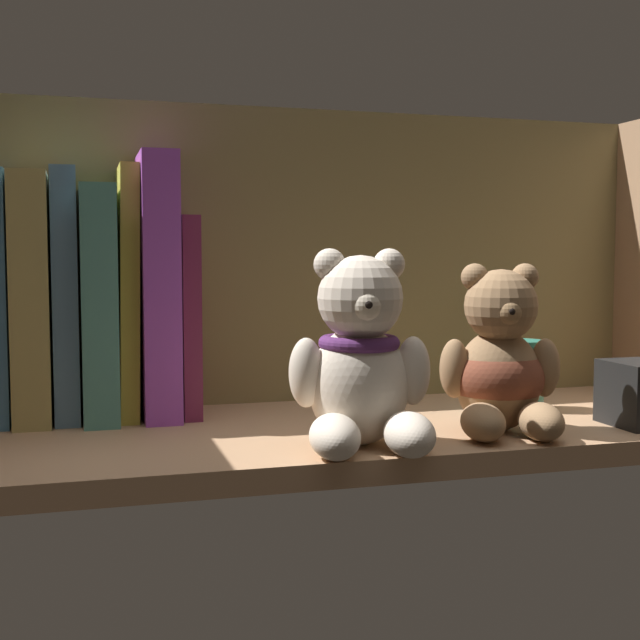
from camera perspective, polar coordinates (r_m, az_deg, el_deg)
name	(u,v)px	position (r cm, az deg, el deg)	size (l,w,h in cm)	color
shelf_board	(355,435)	(77.20, 2.40, -7.78)	(72.64, 26.67, 2.00)	#A87F5B
shelf_back_panel	(314,266)	(88.80, -0.42, 3.70)	(75.04, 1.20, 32.39)	olive
book_2	(32,298)	(81.81, -18.95, 1.39)	(3.30, 11.39, 22.65)	tan
book_3	(66,295)	(81.70, -16.86, 1.61)	(2.22, 9.98, 23.14)	#5B84A9
book_4	(98,303)	(81.75, -14.80, 1.10)	(3.15, 13.28, 21.57)	teal
book_5	(127,293)	(81.80, -12.95, 1.82)	(1.70, 10.48, 23.53)	gold
book_6	(156,286)	(81.98, -11.03, 2.25)	(3.35, 13.14, 24.64)	purple
book_7	(186,315)	(82.42, -9.10, 0.30)	(1.70, 10.82, 18.95)	#6A2244
teddy_bear_larger	(361,363)	(66.85, 2.78, -2.92)	(11.73, 12.13, 15.84)	beige
teddy_bear_smaller	(500,366)	(74.38, 12.12, -3.07)	(10.96, 11.67, 14.60)	#93704C
pillar_candle	(521,375)	(85.90, 13.48, -3.64)	(4.47, 4.47, 6.91)	#2D7A66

